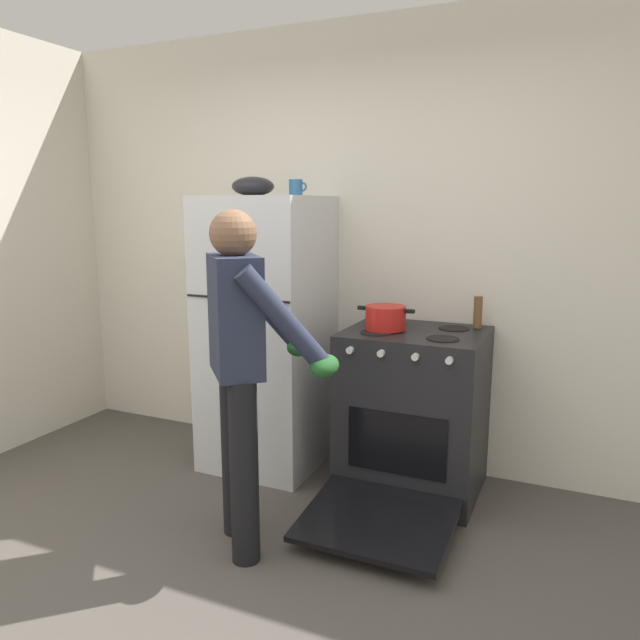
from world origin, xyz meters
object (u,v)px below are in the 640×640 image
(red_pot, at_px, (386,318))
(person_cook, at_px, (244,353))
(stove_range, at_px, (412,414))
(pepper_mill, at_px, (478,312))
(mixing_bowl, at_px, (253,186))
(coffee_mug, at_px, (296,188))
(refrigerator, at_px, (267,333))

(red_pot, bearing_deg, person_cook, -115.44)
(stove_range, distance_m, red_pot, 0.57)
(stove_range, xyz_separation_m, person_cook, (-0.56, -0.88, 0.50))
(stove_range, bearing_deg, person_cook, -122.64)
(pepper_mill, relative_size, mixing_bowl, 0.70)
(coffee_mug, height_order, pepper_mill, coffee_mug)
(red_pot, bearing_deg, pepper_mill, 28.52)
(person_cook, bearing_deg, pepper_mill, 51.81)
(coffee_mug, xyz_separation_m, mixing_bowl, (-0.26, -0.05, 0.01))
(mixing_bowl, bearing_deg, coffee_mug, 10.78)
(pepper_mill, bearing_deg, coffee_mug, -171.92)
(pepper_mill, bearing_deg, stove_range, -143.98)
(person_cook, distance_m, mixing_bowl, 1.27)
(refrigerator, xyz_separation_m, red_pot, (0.78, -0.05, 0.17))
(red_pot, bearing_deg, mixing_bowl, 176.67)
(red_pot, xyz_separation_m, pepper_mill, (0.46, 0.25, 0.02))
(refrigerator, distance_m, person_cook, 0.98)
(person_cook, distance_m, pepper_mill, 1.40)
(pepper_mill, bearing_deg, mixing_bowl, -171.38)
(refrigerator, bearing_deg, pepper_mill, 9.19)
(stove_range, distance_m, person_cook, 1.16)
(refrigerator, bearing_deg, person_cook, -67.26)
(person_cook, xyz_separation_m, red_pot, (0.40, 0.85, 0.05))
(red_pot, distance_m, coffee_mug, 0.94)
(stove_range, relative_size, person_cook, 0.77)
(pepper_mill, bearing_deg, person_cook, -128.19)
(person_cook, bearing_deg, coffee_mug, 101.53)
(refrigerator, xyz_separation_m, coffee_mug, (0.18, 0.05, 0.88))
(mixing_bowl, bearing_deg, stove_range, -1.02)
(coffee_mug, distance_m, mixing_bowl, 0.27)
(refrigerator, height_order, person_cook, refrigerator)
(red_pot, distance_m, pepper_mill, 0.52)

